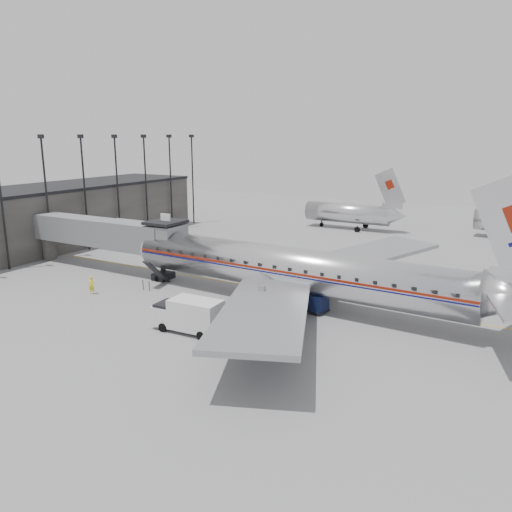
{
  "coord_description": "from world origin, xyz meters",
  "views": [
    {
      "loc": [
        24.81,
        -36.7,
        15.15
      ],
      "look_at": [
        0.73,
        6.21,
        3.2
      ],
      "focal_mm": 35.0,
      "sensor_mm": 36.0,
      "label": 1
    }
  ],
  "objects": [
    {
      "name": "apron_line",
      "position": [
        3.0,
        6.0,
        0.01
      ],
      "size": [
        60.0,
        0.15,
        0.01
      ],
      "primitive_type": "cube",
      "rotation": [
        0.0,
        0.0,
        1.57
      ],
      "color": "gold",
      "rests_on": "ground"
    },
    {
      "name": "ground",
      "position": [
        0.0,
        0.0,
        0.0
      ],
      "size": [
        160.0,
        160.0,
        0.0
      ],
      "primitive_type": "plane",
      "color": "slate",
      "rests_on": "ground"
    },
    {
      "name": "distant_aircraft_near",
      "position": [
        -1.79,
        42.0,
        2.73
      ],
      "size": [
        16.39,
        3.2,
        10.26
      ],
      "color": "silver",
      "rests_on": "ground"
    },
    {
      "name": "baggage_cart_navy",
      "position": [
        9.01,
        2.0,
        0.89
      ],
      "size": [
        2.43,
        2.06,
        1.67
      ],
      "rotation": [
        0.0,
        0.0,
        -0.23
      ],
      "color": "#0D1535",
      "rests_on": "ground"
    },
    {
      "name": "jet_bridge",
      "position": [
        -16.66,
        3.67,
        4.18
      ],
      "size": [
        21.0,
        6.2,
        7.1
      ],
      "color": "#5B5D60",
      "rests_on": "ground"
    },
    {
      "name": "service_van",
      "position": [
        1.98,
        -6.99,
        1.42
      ],
      "size": [
        5.8,
        2.46,
        2.69
      ],
      "rotation": [
        0.0,
        0.0,
        0.04
      ],
      "color": "silver",
      "rests_on": "ground"
    },
    {
      "name": "baggage_cart_white",
      "position": [
        8.0,
        2.0,
        0.8
      ],
      "size": [
        2.23,
        1.9,
        1.51
      ],
      "rotation": [
        0.0,
        0.0,
        0.25
      ],
      "color": "silver",
      "rests_on": "ground"
    },
    {
      "name": "terminal",
      "position": [
        -34.0,
        10.0,
        4.0
      ],
      "size": [
        12.0,
        46.0,
        8.0
      ],
      "primitive_type": "cube",
      "color": "#353330",
      "rests_on": "ground"
    },
    {
      "name": "floodlight_masts",
      "position": [
        -27.5,
        13.0,
        8.36
      ],
      "size": [
        0.9,
        42.25,
        15.25
      ],
      "color": "black",
      "rests_on": "ground"
    },
    {
      "name": "airliner",
      "position": [
        6.82,
        2.96,
        3.27
      ],
      "size": [
        41.07,
        38.0,
        12.98
      ],
      "rotation": [
        0.0,
        0.0,
        -0.04
      ],
      "color": "silver",
      "rests_on": "ground"
    },
    {
      "name": "ramp_worker",
      "position": [
        -12.0,
        -3.93,
        0.88
      ],
      "size": [
        0.75,
        0.62,
        1.77
      ],
      "primitive_type": "imported",
      "rotation": [
        0.0,
        0.0,
        0.35
      ],
      "color": "yellow",
      "rests_on": "ground"
    }
  ]
}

